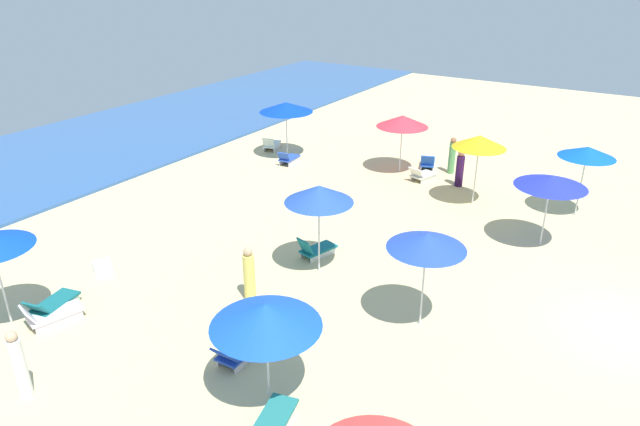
% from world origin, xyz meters
% --- Properties ---
extents(ground_plane, '(60.00, 60.00, 0.00)m').
position_xyz_m(ground_plane, '(0.00, 0.00, 0.00)').
color(ground_plane, beige).
extents(ocean, '(60.00, 10.60, 0.12)m').
position_xyz_m(ocean, '(0.00, 24.70, 0.06)').
color(ocean, '#315C9A').
rests_on(ocean, ground_plane).
extents(umbrella_0, '(2.24, 2.24, 2.54)m').
position_xyz_m(umbrella_0, '(7.74, 10.10, 2.29)').
color(umbrella_0, silver).
rests_on(umbrella_0, ground_plane).
extents(lounge_chair_0_0, '(1.37, 0.94, 0.67)m').
position_xyz_m(lounge_chair_0_0, '(7.25, 8.84, 0.24)').
color(lounge_chair_0_0, silver).
rests_on(lounge_chair_0_0, ground_plane).
extents(lounge_chair_0_1, '(1.60, 1.04, 0.81)m').
position_xyz_m(lounge_chair_0_1, '(8.76, 9.21, 0.28)').
color(lounge_chair_0_1, silver).
rests_on(lounge_chair_0_1, ground_plane).
extents(umbrella_1, '(2.32, 2.32, 2.33)m').
position_xyz_m(umbrella_1, '(-6.69, 6.43, 2.07)').
color(umbrella_1, silver).
rests_on(umbrella_1, ground_plane).
extents(lounge_chair_1_0, '(1.63, 0.91, 0.63)m').
position_xyz_m(lounge_chair_1_0, '(-7.54, 5.75, 0.24)').
color(lounge_chair_1_0, silver).
rests_on(lounge_chair_1_0, ground_plane).
extents(lounge_chair_1_1, '(1.38, 0.64, 0.65)m').
position_xyz_m(lounge_chair_1_1, '(-6.13, 7.76, 0.24)').
color(lounge_chair_1_1, silver).
rests_on(lounge_chair_1_1, ground_plane).
extents(umbrella_2, '(1.96, 1.96, 2.58)m').
position_xyz_m(umbrella_2, '(-2.48, 4.74, 2.38)').
color(umbrella_2, silver).
rests_on(umbrella_2, ground_plane).
extents(umbrella_3, '(2.25, 2.25, 2.42)m').
position_xyz_m(umbrella_3, '(3.78, 3.16, 2.24)').
color(umbrella_3, silver).
rests_on(umbrella_3, ground_plane).
extents(umbrella_4, '(2.01, 2.01, 2.75)m').
position_xyz_m(umbrella_4, '(-1.55, 8.42, 2.50)').
color(umbrella_4, silver).
rests_on(umbrella_4, ground_plane).
extents(lounge_chair_4_0, '(1.39, 0.88, 0.76)m').
position_xyz_m(lounge_chair_4_0, '(-0.86, 8.99, 0.25)').
color(lounge_chair_4_0, silver).
rests_on(lounge_chair_4_0, ground_plane).
extents(umbrella_5, '(1.98, 1.98, 2.72)m').
position_xyz_m(umbrella_5, '(5.92, 6.18, 2.48)').
color(umbrella_5, silver).
rests_on(umbrella_5, ground_plane).
extents(umbrella_6, '(1.95, 1.95, 2.62)m').
position_xyz_m(umbrella_6, '(6.92, 2.64, 2.42)').
color(umbrella_6, silver).
rests_on(umbrella_6, ground_plane).
extents(lounge_chair_8_0, '(1.51, 0.92, 0.67)m').
position_xyz_m(lounge_chair_8_0, '(-7.26, 13.18, 0.26)').
color(lounge_chair_8_0, silver).
rests_on(lounge_chair_8_0, ground_plane).
extents(lounge_chair_8_1, '(1.51, 0.94, 0.70)m').
position_xyz_m(lounge_chair_8_1, '(-7.56, 12.77, 0.25)').
color(lounge_chair_8_1, silver).
rests_on(lounge_chair_8_1, ground_plane).
extents(umbrella_9, '(2.48, 2.48, 2.61)m').
position_xyz_m(umbrella_9, '(6.79, 15.53, 2.38)').
color(umbrella_9, silver).
rests_on(umbrella_9, ground_plane).
extents(lounge_chair_9_0, '(1.45, 1.00, 0.73)m').
position_xyz_m(lounge_chair_9_0, '(7.24, 16.80, 0.26)').
color(lounge_chair_9_0, silver).
rests_on(lounge_chair_9_0, ground_plane).
extents(lounge_chair_9_1, '(1.22, 0.66, 0.70)m').
position_xyz_m(lounge_chair_9_1, '(5.91, 14.84, 0.26)').
color(lounge_chair_9_1, silver).
rests_on(lounge_chair_9_1, ground_plane).
extents(beachgoer_0, '(0.40, 0.40, 1.53)m').
position_xyz_m(beachgoer_0, '(7.46, 7.30, 0.73)').
color(beachgoer_0, '#2E123F').
rests_on(beachgoer_0, ground_plane).
extents(beachgoer_1, '(0.38, 0.38, 1.61)m').
position_xyz_m(beachgoer_1, '(-3.93, 9.16, 0.77)').
color(beachgoer_1, '#E2D163').
rests_on(beachgoer_1, ground_plane).
extents(beachgoer_2, '(0.38, 0.38, 1.65)m').
position_xyz_m(beachgoer_2, '(-9.49, 10.88, 0.79)').
color(beachgoer_2, silver).
rests_on(beachgoer_2, ground_plane).
extents(beachgoer_3, '(0.34, 0.34, 1.62)m').
position_xyz_m(beachgoer_3, '(8.76, 8.12, 0.79)').
color(beachgoer_3, '#529455').
rests_on(beachgoer_3, ground_plane).
extents(cooler_box_0, '(0.63, 0.58, 0.42)m').
position_xyz_m(cooler_box_0, '(-5.19, 13.77, 0.21)').
color(cooler_box_0, white).
rests_on(cooler_box_0, ground_plane).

